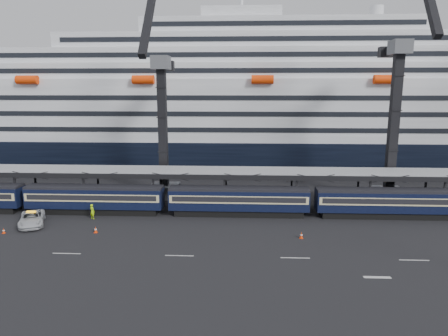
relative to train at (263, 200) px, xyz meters
The scene contains 13 objects.
ground 11.25m from the train, 65.06° to the right, with size 260.00×260.00×0.00m, color black.
lane_markings 20.02m from the train, 49.95° to the right, with size 111.00×4.27×0.02m.
train is the anchor object (origin of this frame).
canopy 6.85m from the train, 40.71° to the left, with size 130.00×6.25×5.53m.
cruise_ship 37.56m from the train, 84.34° to the left, with size 214.09×28.84×34.00m.
crane_dark_near 20.10m from the train, 150.76° to the left, with size 4.50×17.75×35.08m.
crane_dark_mid 23.83m from the train, 21.11° to the left, with size 4.50×18.24×39.64m.
pickup_truck 30.17m from the train, 169.77° to the right, with size 2.82×6.12×1.70m, color silver.
worker 23.05m from the train, behind, with size 0.74×0.49×2.04m, color #B9FC0D.
traffic_cone_a 32.70m from the train, 165.01° to the right, with size 0.34×0.34×0.68m.
traffic_cone_b 29.45m from the train, behind, with size 0.38×0.38×0.75m.
traffic_cone_c 22.01m from the train, 159.47° to the right, with size 0.40×0.40×0.80m.
traffic_cone_d 9.50m from the train, 64.26° to the right, with size 0.39×0.39×0.78m.
Camera 1 is at (-7.53, -42.75, 17.04)m, focal length 32.00 mm.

